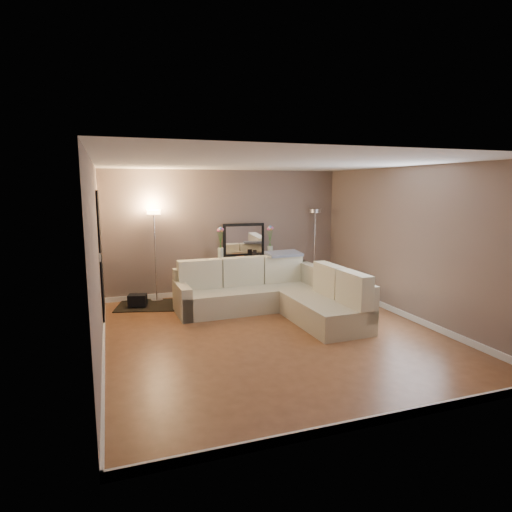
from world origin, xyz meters
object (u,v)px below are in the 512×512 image
object	(u,v)px
floor_lamp_lit	(155,237)
floor_lamp_unlit	(315,233)
sectional_sofa	(275,294)
console_table	(242,274)

from	to	relation	value
floor_lamp_lit	floor_lamp_unlit	bearing A→B (deg)	0.26
floor_lamp_lit	sectional_sofa	bearing A→B (deg)	-38.55
sectional_sofa	console_table	size ratio (longest dim) A/B	2.15
console_table	floor_lamp_unlit	bearing A→B (deg)	3.21
floor_lamp_lit	console_table	bearing A→B (deg)	-2.64
console_table	floor_lamp_lit	bearing A→B (deg)	177.36
sectional_sofa	console_table	xyz separation A→B (m)	(-0.16, 1.45, 0.09)
floor_lamp_lit	floor_lamp_unlit	distance (m)	3.49
sectional_sofa	floor_lamp_unlit	distance (m)	2.38
console_table	sectional_sofa	bearing A→B (deg)	-83.68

